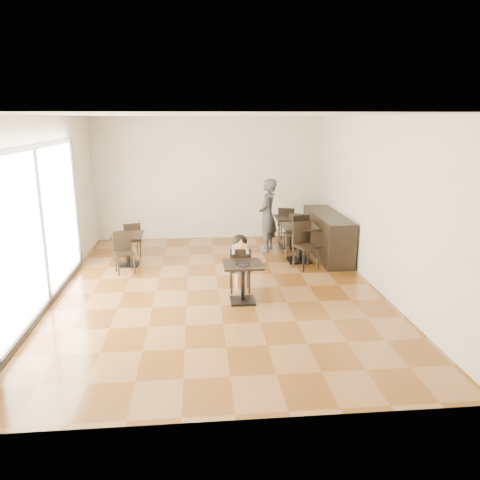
{
  "coord_description": "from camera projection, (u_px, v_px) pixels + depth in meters",
  "views": [
    {
      "loc": [
        -0.37,
        -8.36,
        3.14
      ],
      "look_at": [
        0.4,
        -0.17,
        1.0
      ],
      "focal_mm": 35.0,
      "sensor_mm": 36.0,
      "label": 1
    }
  ],
  "objects": [
    {
      "name": "child",
      "position": [
        240.0,
        263.0,
        8.66
      ],
      "size": [
        0.39,
        0.54,
        1.08
      ],
      "primitive_type": null,
      "color": "slate",
      "rests_on": "child_chair"
    },
    {
      "name": "chair_mid_b",
      "position": [
        306.0,
        246.0,
        9.96
      ],
      "size": [
        0.58,
        0.58,
        0.99
      ],
      "primitive_type": null,
      "rotation": [
        0.0,
        0.0,
        0.37
      ],
      "color": "black",
      "rests_on": "floor"
    },
    {
      "name": "cafe_table_left",
      "position": [
        128.0,
        250.0,
        10.25
      ],
      "size": [
        0.85,
        0.85,
        0.71
      ],
      "primitive_type": null,
      "rotation": [
        0.0,
        0.0,
        0.32
      ],
      "color": "black",
      "rests_on": "floor"
    },
    {
      "name": "plate",
      "position": [
        243.0,
        265.0,
        7.99
      ],
      "size": [
        0.24,
        0.24,
        0.01
      ],
      "primitive_type": "cylinder",
      "color": "black",
      "rests_on": "child_table"
    },
    {
      "name": "child_table",
      "position": [
        243.0,
        283.0,
        8.17
      ],
      "size": [
        0.67,
        0.67,
        0.71
      ],
      "primitive_type": null,
      "color": "black",
      "rests_on": "floor"
    },
    {
      "name": "adult_patron",
      "position": [
        268.0,
        215.0,
        11.22
      ],
      "size": [
        0.62,
        0.75,
        1.77
      ],
      "primitive_type": "imported",
      "rotation": [
        0.0,
        0.0,
        -1.93
      ],
      "color": "#3A3A3F",
      "rests_on": "floor"
    },
    {
      "name": "storefront_window",
      "position": [
        41.0,
        226.0,
        7.78
      ],
      "size": [
        0.04,
        4.5,
        2.6
      ],
      "primitive_type": "cube",
      "color": "white",
      "rests_on": "floor"
    },
    {
      "name": "chair_left_b",
      "position": [
        124.0,
        253.0,
        9.7
      ],
      "size": [
        0.48,
        0.48,
        0.85
      ],
      "primitive_type": null,
      "rotation": [
        0.0,
        0.0,
        0.32
      ],
      "color": "black",
      "rests_on": "floor"
    },
    {
      "name": "child_chair",
      "position": [
        240.0,
        269.0,
        8.69
      ],
      "size": [
        0.39,
        0.39,
        0.86
      ],
      "primitive_type": null,
      "rotation": [
        0.0,
        0.0,
        3.14
      ],
      "color": "black",
      "rests_on": "floor"
    },
    {
      "name": "chair_back_a",
      "position": [
        287.0,
        224.0,
        12.2
      ],
      "size": [
        0.54,
        0.54,
        0.93
      ],
      "primitive_type": null,
      "rotation": [
        0.0,
        0.0,
        2.78
      ],
      "color": "black",
      "rests_on": "floor"
    },
    {
      "name": "cafe_table_mid",
      "position": [
        299.0,
        244.0,
        10.51
      ],
      "size": [
        1.01,
        1.01,
        0.83
      ],
      "primitive_type": null,
      "rotation": [
        0.0,
        0.0,
        0.37
      ],
      "color": "black",
      "rests_on": "floor"
    },
    {
      "name": "chair_left_a",
      "position": [
        131.0,
        240.0,
        10.76
      ],
      "size": [
        0.48,
        0.48,
        0.85
      ],
      "primitive_type": null,
      "rotation": [
        0.0,
        0.0,
        3.46
      ],
      "color": "black",
      "rests_on": "floor"
    },
    {
      "name": "wall_front",
      "position": [
        236.0,
        279.0,
        4.62
      ],
      "size": [
        6.0,
        0.01,
        3.2
      ],
      "primitive_type": "cube",
      "color": "silver",
      "rests_on": "floor"
    },
    {
      "name": "wall_back",
      "position": [
        210.0,
        179.0,
        12.33
      ],
      "size": [
        6.0,
        0.01,
        3.2
      ],
      "primitive_type": "cube",
      "color": "silver",
      "rests_on": "floor"
    },
    {
      "name": "cafe_table_back",
      "position": [
        290.0,
        232.0,
        11.69
      ],
      "size": [
        0.94,
        0.94,
        0.77
      ],
      "primitive_type": null,
      "rotation": [
        0.0,
        0.0,
        -0.36
      ],
      "color": "black",
      "rests_on": "floor"
    },
    {
      "name": "wall_left",
      "position": [
        47.0,
        209.0,
        8.2
      ],
      "size": [
        0.01,
        8.0,
        3.2
      ],
      "primitive_type": "cube",
      "color": "silver",
      "rests_on": "floor"
    },
    {
      "name": "floor",
      "position": [
        218.0,
        289.0,
        8.88
      ],
      "size": [
        6.0,
        8.0,
        0.01
      ],
      "primitive_type": "cube",
      "color": "brown",
      "rests_on": "ground"
    },
    {
      "name": "service_counter",
      "position": [
        327.0,
        235.0,
        10.92
      ],
      "size": [
        0.6,
        2.4,
        1.0
      ],
      "primitive_type": "cube",
      "color": "black",
      "rests_on": "floor"
    },
    {
      "name": "pizza_slice",
      "position": [
        241.0,
        245.0,
        8.38
      ],
      "size": [
        0.25,
        0.19,
        0.06
      ],
      "primitive_type": null,
      "color": "#E0C971",
      "rests_on": "child"
    },
    {
      "name": "chair_back_b",
      "position": [
        296.0,
        234.0,
        11.14
      ],
      "size": [
        0.54,
        0.54,
        0.93
      ],
      "primitive_type": null,
      "rotation": [
        0.0,
        0.0,
        -0.36
      ],
      "color": "black",
      "rests_on": "floor"
    },
    {
      "name": "wall_right",
      "position": [
        377.0,
        203.0,
        8.74
      ],
      "size": [
        0.01,
        8.0,
        3.2
      ],
      "primitive_type": "cube",
      "color": "silver",
      "rests_on": "floor"
    },
    {
      "name": "ceiling",
      "position": [
        216.0,
        115.0,
        8.07
      ],
      "size": [
        6.0,
        8.0,
        0.01
      ],
      "primitive_type": "cube",
      "color": "silver",
      "rests_on": "floor"
    },
    {
      "name": "chair_mid_a",
      "position": [
        296.0,
        234.0,
        11.02
      ],
      "size": [
        0.58,
        0.58,
        0.99
      ],
      "primitive_type": null,
      "rotation": [
        0.0,
        0.0,
        3.51
      ],
      "color": "black",
      "rests_on": "floor"
    }
  ]
}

